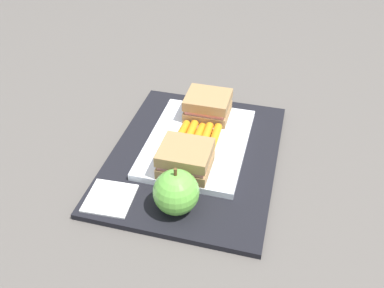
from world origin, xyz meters
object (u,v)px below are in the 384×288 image
(apple, at_px, (176,192))
(sandwich_half_right, at_px, (185,159))
(carrot_sticks_bundle, at_px, (197,137))
(paper_napkin, at_px, (110,198))
(sandwich_half_left, at_px, (208,106))
(food_tray, at_px, (197,143))

(apple, bearing_deg, sandwich_half_right, -174.91)
(carrot_sticks_bundle, bearing_deg, paper_napkin, -31.19)
(sandwich_half_right, xyz_separation_m, carrot_sticks_bundle, (-0.08, -0.00, -0.02))
(sandwich_half_left, bearing_deg, food_tray, 0.00)
(sandwich_half_left, relative_size, apple, 1.01)
(carrot_sticks_bundle, bearing_deg, sandwich_half_right, 0.15)
(apple, bearing_deg, paper_napkin, -86.02)
(carrot_sticks_bundle, distance_m, paper_napkin, 0.19)
(food_tray, bearing_deg, carrot_sticks_bundle, -90.49)
(food_tray, xyz_separation_m, sandwich_half_right, (0.08, 0.00, 0.03))
(sandwich_half_left, relative_size, sandwich_half_right, 1.00)
(food_tray, distance_m, apple, 0.16)
(food_tray, relative_size, sandwich_half_right, 2.88)
(sandwich_half_right, relative_size, apple, 1.01)
(carrot_sticks_bundle, height_order, apple, apple)
(carrot_sticks_bundle, xyz_separation_m, paper_napkin, (0.16, -0.10, -0.02))
(food_tray, bearing_deg, paper_napkin, -31.25)
(sandwich_half_left, height_order, carrot_sticks_bundle, sandwich_half_left)
(sandwich_half_right, relative_size, paper_napkin, 1.14)
(apple, bearing_deg, food_tray, -177.50)
(sandwich_half_right, distance_m, apple, 0.08)
(food_tray, xyz_separation_m, apple, (0.15, 0.01, 0.03))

